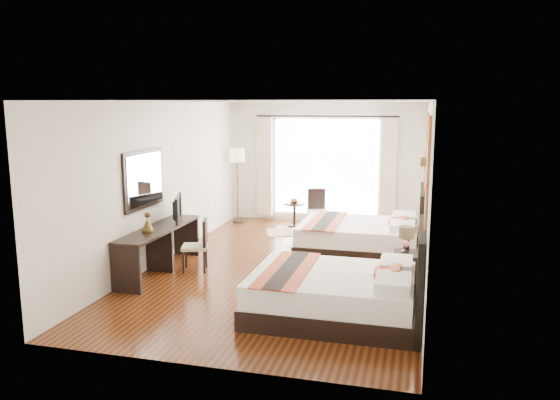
% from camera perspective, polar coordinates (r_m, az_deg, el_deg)
% --- Properties ---
extents(floor, '(4.50, 7.50, 0.01)m').
position_cam_1_polar(floor, '(9.46, 0.81, -6.98)').
color(floor, '#341409').
rests_on(floor, ground).
extents(ceiling, '(4.50, 7.50, 0.02)m').
position_cam_1_polar(ceiling, '(9.05, 0.85, 10.20)').
color(ceiling, white).
rests_on(ceiling, wall_headboard).
extents(wall_headboard, '(0.01, 7.50, 2.80)m').
position_cam_1_polar(wall_headboard, '(8.90, 15.02, 0.87)').
color(wall_headboard, silver).
rests_on(wall_headboard, floor).
extents(wall_desk, '(0.01, 7.50, 2.80)m').
position_cam_1_polar(wall_desk, '(9.92, -11.88, 1.92)').
color(wall_desk, silver).
rests_on(wall_desk, floor).
extents(wall_window, '(4.50, 0.01, 2.80)m').
position_cam_1_polar(wall_window, '(12.79, 4.82, 3.89)').
color(wall_window, silver).
rests_on(wall_window, floor).
extents(wall_entry, '(4.50, 0.01, 2.80)m').
position_cam_1_polar(wall_entry, '(5.65, -8.24, -4.06)').
color(wall_entry, silver).
rests_on(wall_entry, floor).
extents(window_glass, '(2.40, 0.02, 2.20)m').
position_cam_1_polar(window_glass, '(12.79, 4.80, 3.43)').
color(window_glass, white).
rests_on(window_glass, wall_window).
extents(sheer_curtain, '(2.30, 0.02, 2.10)m').
position_cam_1_polar(sheer_curtain, '(12.73, 4.76, 3.40)').
color(sheer_curtain, white).
rests_on(sheer_curtain, wall_window).
extents(drape_left, '(0.35, 0.14, 2.35)m').
position_cam_1_polar(drape_left, '(13.02, -1.59, 3.49)').
color(drape_left, beige).
rests_on(drape_left, floor).
extents(drape_right, '(0.35, 0.14, 2.35)m').
position_cam_1_polar(drape_right, '(12.53, 11.28, 3.05)').
color(drape_right, beige).
rests_on(drape_right, floor).
extents(art_panel_near, '(0.03, 0.50, 1.35)m').
position_cam_1_polar(art_panel_near, '(6.86, 15.17, 2.86)').
color(art_panel_near, maroon).
rests_on(art_panel_near, wall_headboard).
extents(art_panel_far, '(0.03, 0.50, 1.35)m').
position_cam_1_polar(art_panel_far, '(9.97, 15.05, 5.01)').
color(art_panel_far, maroon).
rests_on(art_panel_far, wall_headboard).
extents(wall_sconce, '(0.10, 0.14, 0.14)m').
position_cam_1_polar(wall_sconce, '(8.39, 14.82, 3.92)').
color(wall_sconce, '#453318').
rests_on(wall_sconce, wall_headboard).
extents(mirror_frame, '(0.04, 1.25, 0.95)m').
position_cam_1_polar(mirror_frame, '(9.16, -14.05, 2.12)').
color(mirror_frame, black).
rests_on(mirror_frame, wall_desk).
extents(mirror_glass, '(0.01, 1.12, 0.82)m').
position_cam_1_polar(mirror_glass, '(9.15, -13.92, 2.12)').
color(mirror_glass, white).
rests_on(mirror_glass, mirror_frame).
extents(bed_near, '(2.23, 1.73, 1.26)m').
position_cam_1_polar(bed_near, '(7.29, 6.31, -9.57)').
color(bed_near, black).
rests_on(bed_near, floor).
extents(bed_far, '(2.25, 1.76, 1.27)m').
position_cam_1_polar(bed_far, '(10.27, 8.77, -3.80)').
color(bed_far, black).
rests_on(bed_far, floor).
extents(nightstand, '(0.43, 0.53, 0.51)m').
position_cam_1_polar(nightstand, '(8.72, 13.16, -6.98)').
color(nightstand, black).
rests_on(nightstand, floor).
extents(table_lamp, '(0.25, 0.25, 0.39)m').
position_cam_1_polar(table_lamp, '(8.72, 13.11, -3.49)').
color(table_lamp, black).
rests_on(table_lamp, nightstand).
extents(vase, '(0.12, 0.12, 0.13)m').
position_cam_1_polar(vase, '(8.47, 12.95, -5.29)').
color(vase, black).
rests_on(vase, nightstand).
extents(console_desk, '(0.50, 2.20, 0.76)m').
position_cam_1_polar(console_desk, '(9.29, -12.49, -5.10)').
color(console_desk, black).
rests_on(console_desk, floor).
extents(television, '(0.36, 0.76, 0.45)m').
position_cam_1_polar(television, '(9.63, -11.04, -0.84)').
color(television, black).
rests_on(television, console_desk).
extents(bronze_figurine, '(0.24, 0.24, 0.29)m').
position_cam_1_polar(bronze_figurine, '(8.86, -13.66, -2.40)').
color(bronze_figurine, '#453318').
rests_on(bronze_figurine, console_desk).
extents(desk_chair, '(0.50, 0.50, 0.87)m').
position_cam_1_polar(desk_chair, '(9.28, -8.77, -5.70)').
color(desk_chair, '#B2A989').
rests_on(desk_chair, floor).
extents(floor_lamp, '(0.35, 0.35, 1.74)m').
position_cam_1_polar(floor_lamp, '(12.71, -4.52, 4.20)').
color(floor_lamp, black).
rests_on(floor_lamp, floor).
extents(side_table, '(0.46, 0.46, 0.54)m').
position_cam_1_polar(side_table, '(12.45, 1.51, -1.52)').
color(side_table, black).
rests_on(side_table, floor).
extents(fruit_bowl, '(0.25, 0.25, 0.05)m').
position_cam_1_polar(fruit_bowl, '(12.38, 1.44, -0.22)').
color(fruit_bowl, '#4A371A').
rests_on(fruit_bowl, side_table).
extents(window_chair, '(0.51, 0.51, 0.90)m').
position_cam_1_polar(window_chair, '(12.09, 3.86, -1.86)').
color(window_chair, '#B2A989').
rests_on(window_chair, floor).
extents(jute_rug, '(1.33, 1.11, 0.01)m').
position_cam_1_polar(jute_rug, '(11.90, 1.38, -3.36)').
color(jute_rug, '#A08160').
rests_on(jute_rug, floor).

